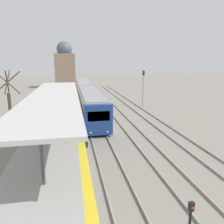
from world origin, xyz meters
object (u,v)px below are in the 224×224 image
object	(u,v)px
person_on_platform	(76,120)
train_near	(86,94)
signal_mast_far	(143,84)
signal_post_near	(190,217)

from	to	relation	value
person_on_platform	train_near	world-z (taller)	train_near
train_near	signal_mast_far	size ratio (longest dim) A/B	5.64
signal_post_near	signal_mast_far	world-z (taller)	signal_mast_far
person_on_platform	signal_mast_far	size ratio (longest dim) A/B	0.31
signal_post_near	signal_mast_far	distance (m)	26.00
train_near	signal_post_near	bearing A→B (deg)	-86.08
signal_post_near	signal_mast_far	bearing A→B (deg)	75.42
person_on_platform	train_near	distance (m)	16.01
train_near	signal_post_near	size ratio (longest dim) A/B	18.13
train_near	signal_mast_far	bearing A→B (deg)	-15.48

